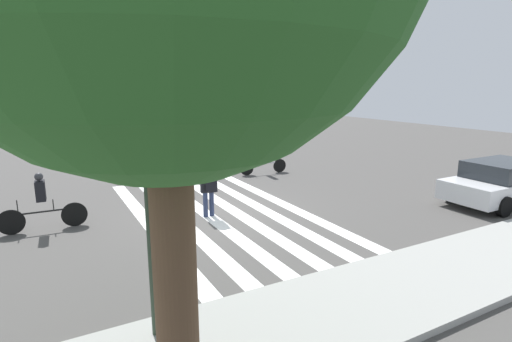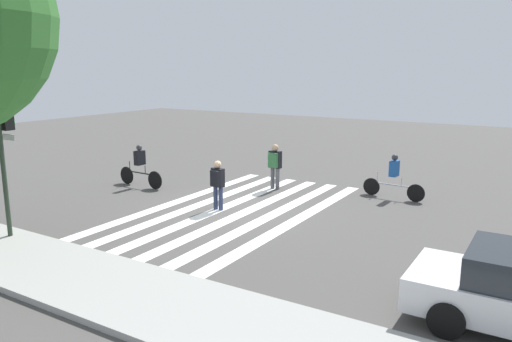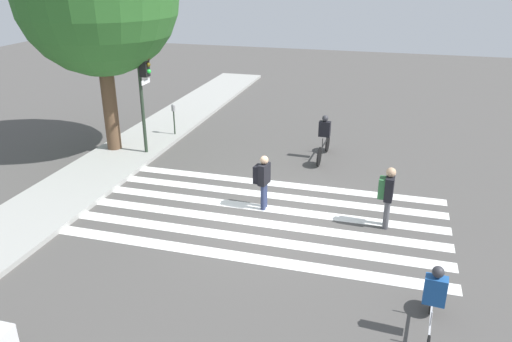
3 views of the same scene
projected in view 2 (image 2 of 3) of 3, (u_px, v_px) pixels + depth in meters
ground_plane at (233, 210)px, 16.18m from camera, size 60.00×60.00×0.00m
sidewalk_curb at (74, 276)px, 10.94m from camera, size 36.00×2.50×0.14m
crosswalk_stripes at (233, 210)px, 16.18m from camera, size 4.92×10.00×0.01m
traffic_light at (5, 136)px, 12.91m from camera, size 0.60×0.50×4.00m
pedestrian_adult_yellow_jacket at (217, 182)px, 16.04m from camera, size 0.48×0.43×1.62m
pedestrian_adult_tall_backpack at (275, 163)px, 18.81m from camera, size 0.49×0.41×1.72m
cyclist_near_curb at (140, 165)px, 19.25m from camera, size 2.26×0.41×1.64m
cyclist_far_lane at (394, 175)px, 17.50m from camera, size 2.25×0.42×1.58m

